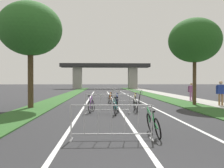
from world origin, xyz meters
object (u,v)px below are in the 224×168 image
Objects in this scene: bicycle_purple_6 at (91,106)px; pedestrian_strolling at (221,91)px; crowd_barrier_nearest at (112,122)px; crowd_barrier_fourth at (106,93)px; crowd_barrier_second at (108,104)px; tree_left_maple_mid at (30,29)px; bicycle_teal_1 at (116,107)px; bicycle_green_5 at (153,124)px; bicycle_orange_2 at (110,99)px; pedestrian_in_red_jacket at (191,90)px; tree_right_cypress_far at (195,41)px; bicycle_yellow_0 at (135,99)px; bicycle_black_4 at (139,98)px; bicycle_white_7 at (135,106)px; crowd_barrier_third at (127,97)px; bicycle_blue_3 at (117,99)px.

bicycle_purple_6 is 0.93× the size of pedestrian_strolling.
crowd_barrier_nearest is 17.70m from crowd_barrier_fourth.
tree_left_maple_mid is at bearing 151.32° from crowd_barrier_second.
pedestrian_strolling is (7.94, 3.08, 0.56)m from crowd_barrier_second.
bicycle_green_5 is at bearing 110.95° from bicycle_teal_1.
pedestrian_in_red_jacket is at bearing 9.57° from bicycle_orange_2.
bicycle_yellow_0 is at bearing 163.36° from tree_right_cypress_far.
crowd_barrier_fourth is 11.65m from pedestrian_strolling.
bicycle_black_4 is at bearing -64.45° from crowd_barrier_fourth.
tree_right_cypress_far is 8.73m from bicycle_teal_1.
bicycle_white_7 is (1.37, -11.27, -0.16)m from crowd_barrier_fourth.
crowd_barrier_third is at bearing -157.10° from pedestrian_in_red_jacket.
crowd_barrier_third is 1.55× the size of bicycle_yellow_0.
tree_right_cypress_far is at bearing -100.60° from pedestrian_in_red_jacket.
bicycle_orange_2 is (-1.90, 0.18, 0.03)m from bicycle_yellow_0.
crowd_barrier_third is at bearing -75.62° from crowd_barrier_fourth.
bicycle_white_7 is (-4.89, -3.55, -4.37)m from tree_right_cypress_far.
bicycle_yellow_0 is at bearing 83.93° from bicycle_green_5.
crowd_barrier_fourth is at bearing 85.39° from bicycle_orange_2.
bicycle_yellow_0 is at bearing -72.49° from crowd_barrier_fourth.
crowd_barrier_fourth is 1.43× the size of bicycle_black_4.
crowd_barrier_third is at bearing 86.83° from bicycle_green_5.
bicycle_green_5 is at bearing -90.91° from bicycle_orange_2.
bicycle_blue_3 is at bearing 99.85° from bicycle_white_7.
pedestrian_strolling is at bearing 21.21° from crowd_barrier_second.
bicycle_black_4 is at bearing 81.77° from bicycle_green_5.
crowd_barrier_fourth is 12.24m from bicycle_teal_1.
tree_left_maple_mid is at bearing -157.27° from bicycle_blue_3.
bicycle_purple_6 is (-1.34, 0.97, 0.01)m from bicycle_teal_1.
bicycle_blue_3 is 7.12m from pedestrian_in_red_jacket.
bicycle_green_5 reaches higher than bicycle_teal_1.
pedestrian_strolling is at bearing -78.21° from pedestrian_in_red_jacket.
bicycle_white_7 is at bearing -81.88° from bicycle_orange_2.
crowd_barrier_third reaches higher than bicycle_green_5.
bicycle_yellow_0 is (7.19, 2.65, -4.78)m from tree_left_maple_mid.
tree_left_maple_mid is 2.81× the size of crowd_barrier_fourth.
tree_left_maple_mid is 4.18× the size of bicycle_purple_6.
crowd_barrier_third is 1.01× the size of crowd_barrier_fourth.
pedestrian_in_red_jacket reaches higher than bicycle_orange_2.
bicycle_blue_3 is 0.95× the size of bicycle_white_7.
bicycle_black_4 is at bearing 66.34° from crowd_barrier_second.
tree_left_maple_mid reaches higher than bicycle_black_4.
crowd_barrier_second is at bearing -99.52° from bicycle_orange_2.
bicycle_yellow_0 is 1.91m from bicycle_orange_2.
tree_left_maple_mid reaches higher than bicycle_yellow_0.
pedestrian_in_red_jacket is at bearing 60.22° from crowd_barrier_nearest.
bicycle_purple_6 is at bearing -24.95° from bicycle_teal_1.
bicycle_green_5 reaches higher than bicycle_blue_3.
bicycle_blue_3 is at bearing -84.35° from crowd_barrier_fourth.
bicycle_green_5 is 0.97× the size of pedestrian_strolling.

